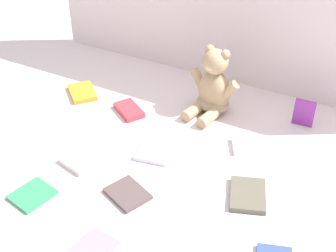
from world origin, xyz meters
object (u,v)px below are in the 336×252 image
(book_case_1, at_px, (92,250))
(book_case_8, at_px, (32,195))
(book_case_7, at_px, (82,92))
(book_case_0, at_px, (154,153))
(book_case_5, at_px, (248,195))
(book_case_3, at_px, (304,113))
(book_case_4, at_px, (80,160))
(teddy_bear, at_px, (213,88))
(book_case_9, at_px, (129,110))
(book_case_10, at_px, (247,146))
(book_case_6, at_px, (126,193))

(book_case_1, xyz_separation_m, book_case_8, (-0.25, 0.08, -0.00))
(book_case_7, bearing_deg, book_case_1, 79.22)
(book_case_0, distance_m, book_case_5, 0.32)
(book_case_1, xyz_separation_m, book_case_3, (0.31, 0.76, 0.04))
(book_case_4, xyz_separation_m, book_case_7, (-0.22, 0.31, -0.00))
(book_case_7, bearing_deg, teddy_bear, 146.57)
(book_case_9, bearing_deg, book_case_7, -63.37)
(book_case_7, distance_m, book_case_10, 0.64)
(book_case_5, height_order, book_case_8, book_case_5)
(book_case_5, bearing_deg, book_case_8, 7.95)
(book_case_5, bearing_deg, teddy_bear, -73.17)
(book_case_6, bearing_deg, book_case_10, 170.07)
(book_case_3, height_order, book_case_4, book_case_3)
(book_case_1, height_order, book_case_7, book_case_7)
(book_case_8, bearing_deg, book_case_5, -141.04)
(book_case_5, bearing_deg, book_case_6, 6.81)
(teddy_bear, xyz_separation_m, book_case_9, (-0.25, -0.15, -0.08))
(book_case_3, relative_size, book_case_5, 0.72)
(book_case_3, xyz_separation_m, book_case_5, (-0.04, -0.41, -0.04))
(book_case_3, relative_size, book_case_8, 0.86)
(book_case_1, relative_size, book_case_9, 0.98)
(teddy_bear, bearing_deg, book_case_8, -103.60)
(book_case_8, bearing_deg, book_case_9, -80.76)
(book_case_6, height_order, book_case_7, book_case_7)
(teddy_bear, relative_size, book_case_10, 2.58)
(book_case_1, relative_size, book_case_10, 1.22)
(book_case_3, distance_m, book_case_6, 0.65)
(book_case_7, bearing_deg, book_case_5, 113.96)
(book_case_5, bearing_deg, book_case_0, -26.82)
(book_case_0, height_order, book_case_9, book_case_9)
(book_case_6, height_order, book_case_9, book_case_9)
(teddy_bear, bearing_deg, book_case_3, 20.83)
(book_case_10, bearing_deg, book_case_6, -59.76)
(book_case_9, bearing_deg, book_case_8, 30.11)
(book_case_8, bearing_deg, book_case_10, -121.76)
(teddy_bear, height_order, book_case_6, teddy_bear)
(book_case_0, bearing_deg, book_case_9, -140.84)
(book_case_0, bearing_deg, book_case_6, -5.02)
(book_case_1, bearing_deg, book_case_0, 101.57)
(book_case_1, bearing_deg, book_case_8, 167.36)
(book_case_1, distance_m, book_case_6, 0.21)
(book_case_5, relative_size, book_case_8, 1.21)
(book_case_0, bearing_deg, book_case_7, -124.77)
(book_case_8, xyz_separation_m, book_case_9, (0.02, 0.47, 0.00))
(book_case_0, distance_m, book_case_6, 0.19)
(teddy_bear, relative_size, book_case_0, 2.28)
(teddy_bear, distance_m, book_case_0, 0.32)
(book_case_1, height_order, book_case_4, book_case_4)
(book_case_3, height_order, book_case_5, book_case_3)
(book_case_5, distance_m, book_case_8, 0.59)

